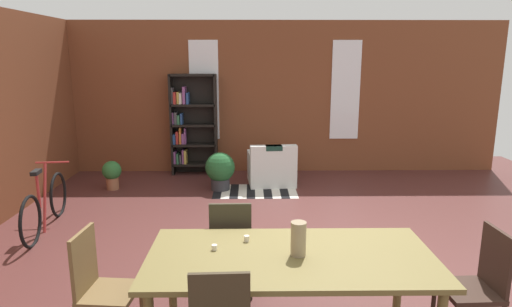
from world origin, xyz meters
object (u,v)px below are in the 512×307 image
(dining_chair_far_left, at_px, (231,244))
(dining_chair_head_left, at_px, (100,285))
(dining_table, at_px, (291,264))
(potted_plant_corner, at_px, (112,173))
(vase_on_table, at_px, (298,239))
(armchair_white, at_px, (271,168))
(bookshelf_tall, at_px, (191,124))
(bicycle_second, at_px, (45,205))
(potted_plant_by_shelf, at_px, (220,169))
(dining_chair_head_right, at_px, (479,283))

(dining_chair_far_left, bearing_deg, dining_chair_head_left, -142.71)
(dining_table, bearing_deg, potted_plant_corner, 122.57)
(vase_on_table, xyz_separation_m, armchair_white, (0.01, 4.47, -0.61))
(bookshelf_tall, bearing_deg, vase_on_table, -73.93)
(vase_on_table, distance_m, bicycle_second, 3.92)
(dining_chair_far_left, relative_size, bicycle_second, 0.56)
(dining_chair_far_left, bearing_deg, armchair_white, 81.48)
(vase_on_table, relative_size, armchair_white, 0.31)
(dining_chair_head_left, bearing_deg, dining_table, -0.25)
(dining_chair_head_left, xyz_separation_m, dining_chair_far_left, (0.97, 0.74, 0.00))
(dining_table, height_order, potted_plant_by_shelf, dining_table)
(potted_plant_by_shelf, height_order, potted_plant_corner, potted_plant_by_shelf)
(armchair_white, bearing_deg, dining_chair_head_left, -108.94)
(vase_on_table, distance_m, dining_chair_head_right, 1.46)
(bicycle_second, distance_m, potted_plant_by_shelf, 2.77)
(dining_chair_head_left, bearing_deg, armchair_white, 71.06)
(vase_on_table, bearing_deg, dining_chair_far_left, 125.98)
(bookshelf_tall, relative_size, potted_plant_corner, 3.88)
(dining_table, distance_m, bookshelf_tall, 5.40)
(bicycle_second, bearing_deg, dining_chair_far_left, -33.60)
(dining_chair_head_left, height_order, dining_chair_far_left, same)
(dining_table, distance_m, vase_on_table, 0.21)
(dining_chair_head_left, distance_m, bookshelf_tall, 5.21)
(dining_table, xyz_separation_m, dining_chair_far_left, (-0.49, 0.75, -0.18))
(dining_chair_head_right, bearing_deg, dining_table, -179.89)
(dining_chair_head_right, bearing_deg, bookshelf_tall, 119.25)
(dining_table, relative_size, potted_plant_corner, 4.44)
(vase_on_table, height_order, potted_plant_by_shelf, vase_on_table)
(dining_table, distance_m, dining_chair_head_right, 1.48)
(dining_chair_head_right, relative_size, armchair_white, 1.10)
(dining_chair_far_left, height_order, potted_plant_corner, dining_chair_far_left)
(armchair_white, bearing_deg, dining_chair_far_left, -98.52)
(dining_chair_head_right, distance_m, armchair_white, 4.69)
(vase_on_table, height_order, potted_plant_corner, vase_on_table)
(dining_table, height_order, armchair_white, dining_table)
(dining_chair_head_right, xyz_separation_m, potted_plant_by_shelf, (-2.28, 4.12, -0.16))
(dining_chair_head_right, relative_size, bicycle_second, 0.56)
(dining_chair_head_left, distance_m, dining_chair_far_left, 1.23)
(dining_chair_head_left, height_order, potted_plant_corner, dining_chair_head_left)
(bookshelf_tall, height_order, bicycle_second, bookshelf_tall)
(dining_chair_far_left, xyz_separation_m, bicycle_second, (-2.50, 1.66, -0.19))
(vase_on_table, bearing_deg, potted_plant_corner, 123.09)
(dining_chair_far_left, height_order, armchair_white, dining_chair_far_left)
(dining_table, bearing_deg, bookshelf_tall, 105.52)
(dining_chair_head_left, xyz_separation_m, dining_chair_head_right, (2.93, -0.00, 0.00))
(dining_chair_far_left, bearing_deg, potted_plant_corner, 122.43)
(vase_on_table, height_order, bookshelf_tall, bookshelf_tall)
(potted_plant_corner, bearing_deg, dining_chair_head_right, -45.28)
(dining_chair_head_left, distance_m, dining_chair_head_right, 2.93)
(armchair_white, bearing_deg, bicycle_second, -145.99)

